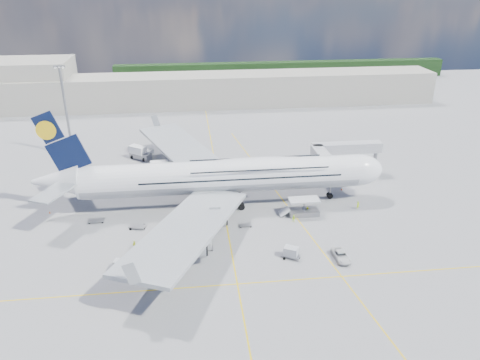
{
  "coord_description": "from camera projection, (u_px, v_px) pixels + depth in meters",
  "views": [
    {
      "loc": [
        -7.15,
        -84.46,
        48.58
      ],
      "look_at": [
        3.76,
        8.0,
        6.6
      ],
      "focal_mm": 35.0,
      "sensor_mm": 36.0,
      "label": 1
    }
  ],
  "objects": [
    {
      "name": "crew_van",
      "position": [
        307.0,
        210.0,
        101.7
      ],
      "size": [
        0.77,
        0.91,
        1.58
      ],
      "primitive_type": "imported",
      "rotation": [
        0.0,
        0.0,
        1.98
      ],
      "color": "#EBFA1A",
      "rests_on": "ground"
    },
    {
      "name": "tree_line",
      "position": [
        282.0,
        70.0,
        226.57
      ],
      "size": [
        160.0,
        6.0,
        8.0
      ],
      "primitive_type": "cube",
      "color": "#193814",
      "rests_on": "ground"
    },
    {
      "name": "cone_wing_left_inner",
      "position": [
        197.0,
        184.0,
        115.2
      ],
      "size": [
        0.39,
        0.39,
        0.49
      ],
      "color": "#F7590D",
      "rests_on": "ground"
    },
    {
      "name": "taxi_line_diag",
      "position": [
        283.0,
        200.0,
        107.74
      ],
      "size": [
        14.16,
        99.06,
        0.01
      ],
      "primitive_type": "cube",
      "rotation": [
        0.0,
        0.0,
        0.14
      ],
      "color": "yellow",
      "rests_on": "ground"
    },
    {
      "name": "ground",
      "position": [
        227.0,
        225.0,
        97.19
      ],
      "size": [
        300.0,
        300.0,
        0.0
      ],
      "primitive_type": "plane",
      "color": "gray",
      "rests_on": "ground"
    },
    {
      "name": "hangar",
      "position": [
        18.0,
        84.0,
        176.55
      ],
      "size": [
        40.0,
        22.0,
        18.0
      ],
      "primitive_type": "cube",
      "color": "#B2AD9E",
      "rests_on": "ground"
    },
    {
      "name": "service_van",
      "position": [
        341.0,
        256.0,
        85.55
      ],
      "size": [
        2.68,
        5.43,
        1.48
      ],
      "primitive_type": "imported",
      "rotation": [
        0.0,
        0.0,
        0.04
      ],
      "color": "silver",
      "rests_on": "ground"
    },
    {
      "name": "cone_tail",
      "position": [
        50.0,
        212.0,
        101.98
      ],
      "size": [
        0.39,
        0.39,
        0.49
      ],
      "color": "#F7590D",
      "rests_on": "ground"
    },
    {
      "name": "terminal",
      "position": [
        204.0,
        90.0,
        180.73
      ],
      "size": [
        180.0,
        16.0,
        12.0
      ],
      "primitive_type": "cube",
      "color": "#B2AD9E",
      "rests_on": "ground"
    },
    {
      "name": "cargo_loader",
      "position": [
        303.0,
        209.0,
        101.1
      ],
      "size": [
        8.53,
        3.2,
        3.67
      ],
      "color": "silver",
      "rests_on": "ground"
    },
    {
      "name": "cone_wing_left_outer",
      "position": [
        194.0,
        161.0,
        129.17
      ],
      "size": [
        0.42,
        0.42,
        0.53
      ],
      "color": "#F7590D",
      "rests_on": "ground"
    },
    {
      "name": "taxi_line_main",
      "position": [
        227.0,
        225.0,
        97.19
      ],
      "size": [
        0.25,
        220.0,
        0.01
      ],
      "primitive_type": "cube",
      "color": "yellow",
      "rests_on": "ground"
    },
    {
      "name": "light_mast",
      "position": [
        66.0,
        111.0,
        128.23
      ],
      "size": [
        3.0,
        0.7,
        25.5
      ],
      "color": "gray",
      "rests_on": "ground"
    },
    {
      "name": "crew_loader",
      "position": [
        294.0,
        219.0,
        98.04
      ],
      "size": [
        1.01,
        0.97,
        1.65
      ],
      "primitive_type": "imported",
      "rotation": [
        0.0,
        0.0,
        -0.61
      ],
      "color": "#CBFF1A",
      "rests_on": "ground"
    },
    {
      "name": "dolly_nose_far",
      "position": [
        291.0,
        252.0,
        85.95
      ],
      "size": [
        3.84,
        3.22,
        2.14
      ],
      "rotation": [
        0.0,
        0.0,
        -0.51
      ],
      "color": "gray",
      "rests_on": "ground"
    },
    {
      "name": "catering_truck_inner",
      "position": [
        162.0,
        169.0,
        120.29
      ],
      "size": [
        6.48,
        2.8,
        3.79
      ],
      "rotation": [
        0.0,
        0.0,
        0.09
      ],
      "color": "gray",
      "rests_on": "ground"
    },
    {
      "name": "airliner",
      "position": [
        223.0,
        176.0,
        103.45
      ],
      "size": [
        77.26,
        79.15,
        23.71
      ],
      "color": "white",
      "rests_on": "ground"
    },
    {
      "name": "dolly_row_b",
      "position": [
        121.0,
        265.0,
        82.27
      ],
      "size": [
        3.53,
        2.52,
        2.02
      ],
      "rotation": [
        0.0,
        0.0,
        -0.28
      ],
      "color": "gray",
      "rests_on": "ground"
    },
    {
      "name": "jet_bridge",
      "position": [
        338.0,
        153.0,
        116.51
      ],
      "size": [
        18.8,
        12.1,
        8.5
      ],
      "color": "#B7B7BC",
      "rests_on": "ground"
    },
    {
      "name": "cone_wing_right_outer",
      "position": [
        181.0,
        272.0,
        81.68
      ],
      "size": [
        0.48,
        0.48,
        0.61
      ],
      "color": "#F7590D",
      "rests_on": "ground"
    },
    {
      "name": "crew_wing",
      "position": [
        134.0,
        245.0,
        88.77
      ],
      "size": [
        0.89,
        1.08,
        1.72
      ],
      "primitive_type": "imported",
      "rotation": [
        0.0,
        0.0,
        1.01
      ],
      "color": "#D1E518",
      "rests_on": "ground"
    },
    {
      "name": "catering_truck_outer",
      "position": [
        140.0,
        153.0,
        130.64
      ],
      "size": [
        7.02,
        5.57,
        3.86
      ],
      "rotation": [
        0.0,
        0.0,
        -0.63
      ],
      "color": "gray",
      "rests_on": "ground"
    },
    {
      "name": "crew_nose",
      "position": [
        358.0,
        205.0,
        103.51
      ],
      "size": [
        0.81,
        0.71,
        1.86
      ],
      "primitive_type": "imported",
      "rotation": [
        0.0,
        0.0,
        0.48
      ],
      "color": "#D4FD1A",
      "rests_on": "ground"
    },
    {
      "name": "taxi_line_cross",
      "position": [
        237.0,
        284.0,
        79.08
      ],
      "size": [
        120.0,
        0.25,
        0.01
      ],
      "primitive_type": "cube",
      "color": "yellow",
      "rests_on": "ground"
    },
    {
      "name": "dolly_back",
      "position": [
        96.0,
        220.0,
        98.39
      ],
      "size": [
        3.35,
        1.83,
        0.49
      ],
      "rotation": [
        0.0,
        0.0,
        -0.02
      ],
      "color": "gray",
      "rests_on": "ground"
    },
    {
      "name": "dolly_row_a",
      "position": [
        137.0,
        226.0,
        96.04
      ],
      "size": [
        3.77,
        2.77,
        0.49
      ],
      "rotation": [
        0.0,
        0.0,
        -0.32
      ],
      "color": "gray",
      "rests_on": "ground"
    },
    {
      "name": "baggage_tug",
      "position": [
        179.0,
        225.0,
        95.98
      ],
      "size": [
        2.83,
        2.15,
        1.6
      ],
      "rotation": [
        0.0,
        0.0,
        -0.43
      ],
      "color": "white",
      "rests_on": "ground"
    },
    {
      "name": "cone_nose",
      "position": [
        342.0,
        189.0,
        112.71
      ],
      "size": [
        0.41,
        0.41,
        0.53
      ],
      "color": "#F7590D",
      "rests_on": "ground"
    },
    {
      "name": "cone_wing_right_inner",
      "position": [
        176.0,
        247.0,
        89.04
      ],
      "size": [
        0.46,
        0.46,
        0.59
      ],
      "color": "#F7590D",
      "rests_on": "ground"
    },
    {
      "name": "dolly_row_c",
      "position": [
        207.0,
        246.0,
        88.41
      ],
      "size": [
        2.75,
        1.74,
        1.63
      ],
      "rotation": [
        0.0,
        0.0,
        -0.15
      ],
      "color": "gray",
      "rests_on": "ground"
    },
    {
      "name": "dolly_nose_near",
      "position": [
        245.0,
        225.0,
        96.69
      ],
      "size": [
        2.64,
        1.48,
        0.38
      ],
      "rotation": [
        0.0,
        0.0,
        0.04
      ],
      "color": "gray",
      "rests_on": "ground"
    },
    {
      "name": "crew_tug",
      "position": [
        185.0,
        256.0,
        85.57
      ],
      "size": [
        1.12,
        0.87,
        1.53
      ],
      "primitive_type": "imported",
      "rotation": [
        0.0,
        0.0,
        -0.35
      ],
      "color": "#99E117",
      "rests_on": "ground"
    }
  ]
}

